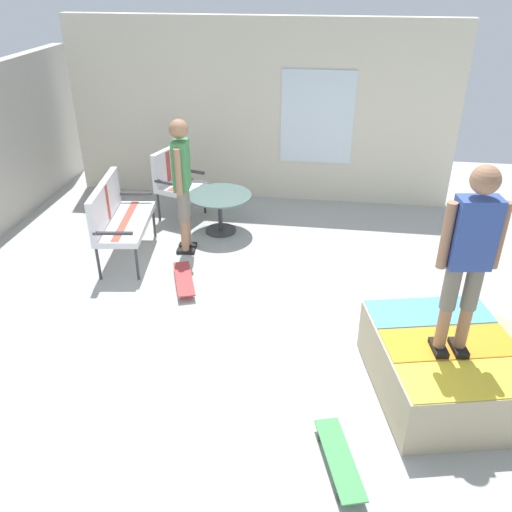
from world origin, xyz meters
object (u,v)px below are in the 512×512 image
(skate_ramp, at_px, (447,366))
(patio_chair_near_house, at_px, (174,177))
(person_skater, at_px, (470,252))
(skateboard_by_bench, at_px, (184,279))
(person_watching, at_px, (182,177))
(patio_bench, at_px, (116,214))
(skateboard_spare, at_px, (339,459))
(patio_table, at_px, (220,206))

(skate_ramp, relative_size, patio_chair_near_house, 2.11)
(person_skater, relative_size, skateboard_by_bench, 2.00)
(person_watching, height_order, person_skater, person_skater)
(person_watching, distance_m, skateboard_by_bench, 1.32)
(skate_ramp, bearing_deg, person_skater, 153.27)
(patio_bench, relative_size, skateboard_spare, 1.59)
(patio_bench, relative_size, patio_chair_near_house, 1.29)
(patio_chair_near_house, relative_size, skateboard_spare, 1.24)
(patio_bench, height_order, person_skater, person_skater)
(skate_ramp, relative_size, skateboard_spare, 2.62)
(patio_table, bearing_deg, patio_bench, 128.39)
(person_skater, bearing_deg, skate_ramp, -26.73)
(patio_chair_near_house, height_order, skateboard_by_bench, patio_chair_near_house)
(skateboard_by_bench, height_order, skateboard_spare, same)
(patio_table, distance_m, person_watching, 0.96)
(patio_table, relative_size, skateboard_by_bench, 1.10)
(patio_chair_near_house, distance_m, patio_table, 0.93)
(person_skater, relative_size, skateboard_spare, 1.99)
(patio_chair_near_house, distance_m, skateboard_by_bench, 2.13)
(patio_table, xyz_separation_m, person_watching, (-0.62, 0.34, 0.64))
(patio_bench, xyz_separation_m, skateboard_spare, (-2.99, -2.88, -0.53))
(skate_ramp, distance_m, skateboard_spare, 1.37)
(patio_chair_near_house, height_order, person_watching, person_watching)
(patio_bench, bearing_deg, person_watching, -70.31)
(patio_bench, bearing_deg, skateboard_spare, -136.04)
(skate_ramp, xyz_separation_m, skateboard_spare, (-0.99, 0.93, -0.19))
(person_watching, height_order, skateboard_spare, person_watching)
(skate_ramp, xyz_separation_m, patio_chair_near_house, (3.37, 3.45, 0.34))
(patio_table, distance_m, skateboard_by_bench, 1.54)
(patio_table, xyz_separation_m, skateboard_by_bench, (-1.50, 0.15, -0.32))
(patio_chair_near_house, bearing_deg, patio_bench, 164.91)
(skate_ramp, height_order, skateboard_by_bench, skate_ramp)
(person_skater, height_order, skateboard_spare, person_skater)
(person_skater, bearing_deg, person_watching, 50.61)
(person_watching, xyz_separation_m, person_skater, (-2.41, -2.94, 0.45))
(person_skater, bearing_deg, skateboard_by_bench, 60.76)
(patio_bench, distance_m, person_watching, 0.97)
(patio_chair_near_house, xyz_separation_m, patio_table, (-0.46, -0.79, -0.21))
(person_watching, bearing_deg, skate_ramp, -127.35)
(patio_bench, bearing_deg, patio_chair_near_house, -15.09)
(skate_ramp, relative_size, person_skater, 1.32)
(skateboard_spare, bearing_deg, skate_ramp, -43.17)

